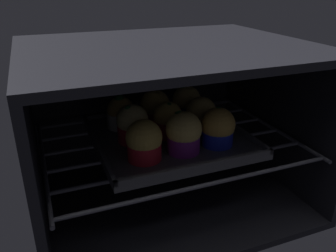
{
  "coord_description": "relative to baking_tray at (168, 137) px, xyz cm",
  "views": [
    {
      "loc": [
        -26.12,
        -43.61,
        48.11
      ],
      "look_at": [
        0.0,
        22.2,
        17.43
      ],
      "focal_mm": 36.91,
      "sensor_mm": 36.0,
      "label": 1
    }
  ],
  "objects": [
    {
      "name": "muffin_row1_col0",
      "position": [
        -8.15,
        0.01,
        4.42
      ],
      "size": [
        6.91,
        6.91,
        8.37
      ],
      "color": "red",
      "rests_on": "baking_tray"
    },
    {
      "name": "muffin_row2_col0",
      "position": [
        -8.57,
        8.61,
        3.96
      ],
      "size": [
        6.64,
        6.64,
        7.96
      ],
      "color": "silver",
      "rests_on": "baking_tray"
    },
    {
      "name": "muffin_row0_col1",
      "position": [
        -0.04,
        -8.53,
        4.6
      ],
      "size": [
        7.28,
        7.28,
        8.63
      ],
      "color": "#7A238C",
      "rests_on": "baking_tray"
    },
    {
      "name": "muffin_row1_col1",
      "position": [
        -0.13,
        0.06,
        4.19
      ],
      "size": [
        6.64,
        6.64,
        7.91
      ],
      "color": "red",
      "rests_on": "baking_tray"
    },
    {
      "name": "muffin_row2_col1",
      "position": [
        -0.01,
        8.64,
        4.21
      ],
      "size": [
        7.24,
        7.24,
        8.07
      ],
      "color": "red",
      "rests_on": "baking_tray"
    },
    {
      "name": "oven_rack",
      "position": [
        0.0,
        -0.2,
        -1.08
      ],
      "size": [
        54.8,
        42.0,
        0.8
      ],
      "color": "#51515B",
      "rests_on": "oven_cavity"
    },
    {
      "name": "muffin_row0_col0",
      "position": [
        -8.38,
        -8.67,
        4.29
      ],
      "size": [
        7.12,
        7.12,
        8.2
      ],
      "color": "red",
      "rests_on": "baking_tray"
    },
    {
      "name": "muffin_row1_col2",
      "position": [
        8.28,
        0.2,
        4.12
      ],
      "size": [
        6.99,
        6.99,
        7.88
      ],
      "color": "#0C8C84",
      "rests_on": "baking_tray"
    },
    {
      "name": "baking_tray",
      "position": [
        0.0,
        0.0,
        0.0
      ],
      "size": [
        32.81,
        32.81,
        2.2
      ],
      "color": "#4C4C51",
      "rests_on": "oven_rack"
    },
    {
      "name": "muffin_row2_col2",
      "position": [
        8.38,
        8.59,
        4.37
      ],
      "size": [
        7.1,
        7.1,
        8.3
      ],
      "color": "#1928B7",
      "rests_on": "baking_tray"
    },
    {
      "name": "oven_cavity",
      "position": [
        0.0,
        4.04,
        2.32
      ],
      "size": [
        59.0,
        47.0,
        37.0
      ],
      "color": "black",
      "rests_on": "ground"
    },
    {
      "name": "muffin_row0_col2",
      "position": [
        7.99,
        -8.16,
        4.32
      ],
      "size": [
        7.26,
        7.26,
        8.33
      ],
      "color": "#1928B7",
      "rests_on": "baking_tray"
    }
  ]
}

